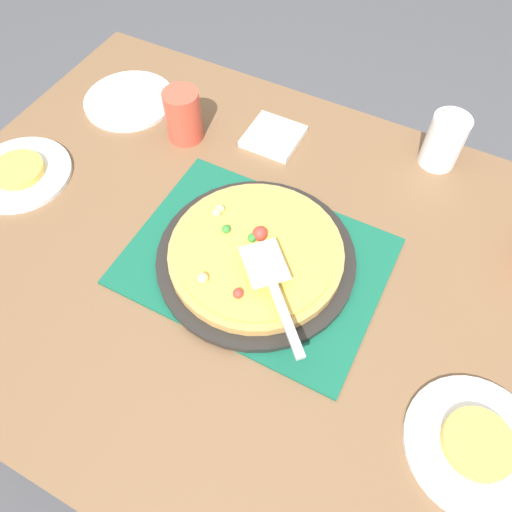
{
  "coord_description": "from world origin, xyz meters",
  "views": [
    {
      "loc": [
        0.23,
        -0.45,
        1.54
      ],
      "look_at": [
        0.0,
        0.0,
        0.77
      ],
      "focal_mm": 34.15,
      "sensor_mm": 36.0,
      "label": 1
    }
  ],
  "objects_px": {
    "plate_near_left": "(20,174)",
    "cup_far": "(183,116)",
    "plate_far_right": "(475,446)",
    "plate_side": "(130,100)",
    "served_slice_left": "(18,170)",
    "cup_corner": "(444,141)",
    "served_slice_right": "(479,444)",
    "pizza_server": "(273,286)",
    "pizza_pan": "(256,258)",
    "napkin_stack": "(273,136)",
    "pizza": "(256,252)"
  },
  "relations": [
    {
      "from": "plate_side",
      "to": "pizza_server",
      "type": "relative_size",
      "value": 1.14
    },
    {
      "from": "plate_near_left",
      "to": "napkin_stack",
      "type": "relative_size",
      "value": 1.83
    },
    {
      "from": "plate_far_right",
      "to": "served_slice_left",
      "type": "bearing_deg",
      "value": 173.9
    },
    {
      "from": "pizza",
      "to": "cup_corner",
      "type": "height_order",
      "value": "cup_corner"
    },
    {
      "from": "pizza",
      "to": "pizza_server",
      "type": "height_order",
      "value": "pizza_server"
    },
    {
      "from": "pizza",
      "to": "served_slice_left",
      "type": "height_order",
      "value": "pizza"
    },
    {
      "from": "plate_near_left",
      "to": "pizza_server",
      "type": "distance_m",
      "value": 0.63
    },
    {
      "from": "cup_corner",
      "to": "pizza_server",
      "type": "height_order",
      "value": "cup_corner"
    },
    {
      "from": "pizza_pan",
      "to": "napkin_stack",
      "type": "xyz_separation_m",
      "value": [
        -0.12,
        0.32,
        -0.01
      ]
    },
    {
      "from": "pizza_pan",
      "to": "napkin_stack",
      "type": "height_order",
      "value": "pizza_pan"
    },
    {
      "from": "served_slice_left",
      "to": "pizza_server",
      "type": "distance_m",
      "value": 0.63
    },
    {
      "from": "plate_side",
      "to": "served_slice_right",
      "type": "relative_size",
      "value": 2.0
    },
    {
      "from": "served_slice_left",
      "to": "napkin_stack",
      "type": "distance_m",
      "value": 0.56
    },
    {
      "from": "plate_side",
      "to": "cup_far",
      "type": "bearing_deg",
      "value": -11.39
    },
    {
      "from": "plate_near_left",
      "to": "plate_side",
      "type": "height_order",
      "value": "same"
    },
    {
      "from": "pizza_pan",
      "to": "plate_side",
      "type": "xyz_separation_m",
      "value": [
        -0.49,
        0.27,
        -0.01
      ]
    },
    {
      "from": "plate_near_left",
      "to": "cup_far",
      "type": "xyz_separation_m",
      "value": [
        0.26,
        0.27,
        0.06
      ]
    },
    {
      "from": "pizza_pan",
      "to": "served_slice_left",
      "type": "xyz_separation_m",
      "value": [
        -0.56,
        -0.04,
        0.01
      ]
    },
    {
      "from": "served_slice_right",
      "to": "pizza_server",
      "type": "xyz_separation_m",
      "value": [
        -0.39,
        0.08,
        0.05
      ]
    },
    {
      "from": "served_slice_left",
      "to": "pizza_server",
      "type": "xyz_separation_m",
      "value": [
        0.63,
        -0.03,
        0.05
      ]
    },
    {
      "from": "plate_near_left",
      "to": "plate_side",
      "type": "bearing_deg",
      "value": 77.59
    },
    {
      "from": "served_slice_left",
      "to": "served_slice_right",
      "type": "bearing_deg",
      "value": -6.1
    },
    {
      "from": "cup_corner",
      "to": "served_slice_right",
      "type": "bearing_deg",
      "value": -68.56
    },
    {
      "from": "pizza",
      "to": "served_slice_right",
      "type": "relative_size",
      "value": 3.0
    },
    {
      "from": "plate_far_right",
      "to": "napkin_stack",
      "type": "bearing_deg",
      "value": 141.15
    },
    {
      "from": "served_slice_left",
      "to": "cup_corner",
      "type": "height_order",
      "value": "cup_corner"
    },
    {
      "from": "plate_side",
      "to": "served_slice_left",
      "type": "xyz_separation_m",
      "value": [
        -0.07,
        -0.31,
        0.01
      ]
    },
    {
      "from": "served_slice_left",
      "to": "cup_corner",
      "type": "distance_m",
      "value": 0.92
    },
    {
      "from": "plate_side",
      "to": "served_slice_right",
      "type": "height_order",
      "value": "served_slice_right"
    },
    {
      "from": "served_slice_left",
      "to": "cup_far",
      "type": "relative_size",
      "value": 0.92
    },
    {
      "from": "plate_near_left",
      "to": "served_slice_left",
      "type": "xyz_separation_m",
      "value": [
        0.0,
        -0.0,
        0.01
      ]
    },
    {
      "from": "plate_far_right",
      "to": "cup_far",
      "type": "relative_size",
      "value": 1.83
    },
    {
      "from": "pizza",
      "to": "plate_far_right",
      "type": "bearing_deg",
      "value": -17.71
    },
    {
      "from": "served_slice_right",
      "to": "cup_corner",
      "type": "bearing_deg",
      "value": 111.44
    },
    {
      "from": "plate_side",
      "to": "napkin_stack",
      "type": "bearing_deg",
      "value": 7.1
    },
    {
      "from": "pizza_pan",
      "to": "pizza",
      "type": "xyz_separation_m",
      "value": [
        -0.0,
        -0.0,
        0.02
      ]
    },
    {
      "from": "plate_near_left",
      "to": "cup_corner",
      "type": "relative_size",
      "value": 1.83
    },
    {
      "from": "pizza_server",
      "to": "plate_side",
      "type": "bearing_deg",
      "value": 148.64
    },
    {
      "from": "pizza_pan",
      "to": "plate_near_left",
      "type": "height_order",
      "value": "pizza_pan"
    },
    {
      "from": "plate_near_left",
      "to": "cup_corner",
      "type": "distance_m",
      "value": 0.92
    },
    {
      "from": "pizza_server",
      "to": "plate_far_right",
      "type": "bearing_deg",
      "value": -11.19
    },
    {
      "from": "plate_side",
      "to": "served_slice_left",
      "type": "relative_size",
      "value": 2.0
    },
    {
      "from": "served_slice_right",
      "to": "pizza_server",
      "type": "relative_size",
      "value": 0.57
    },
    {
      "from": "cup_far",
      "to": "plate_side",
      "type": "bearing_deg",
      "value": 168.61
    },
    {
      "from": "napkin_stack",
      "to": "plate_near_left",
      "type": "bearing_deg",
      "value": -141.0
    },
    {
      "from": "served_slice_right",
      "to": "napkin_stack",
      "type": "distance_m",
      "value": 0.74
    },
    {
      "from": "served_slice_left",
      "to": "served_slice_right",
      "type": "xyz_separation_m",
      "value": [
        1.01,
        -0.11,
        0.0
      ]
    },
    {
      "from": "pizza_pan",
      "to": "cup_corner",
      "type": "xyz_separation_m",
      "value": [
        0.23,
        0.42,
        0.05
      ]
    },
    {
      "from": "pizza",
      "to": "plate_near_left",
      "type": "distance_m",
      "value": 0.56
    },
    {
      "from": "served_slice_left",
      "to": "cup_corner",
      "type": "xyz_separation_m",
      "value": [
        0.79,
        0.46,
        0.04
      ]
    }
  ]
}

